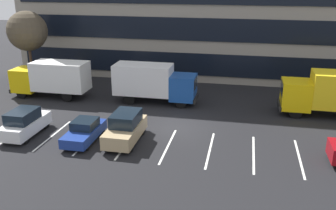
{
  "coord_description": "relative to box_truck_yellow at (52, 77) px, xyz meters",
  "views": [
    {
      "loc": [
        4.69,
        -25.21,
        10.82
      ],
      "look_at": [
        -0.89,
        1.07,
        1.4
      ],
      "focal_mm": 39.84,
      "sensor_mm": 36.0,
      "label": 1
    }
  ],
  "objects": [
    {
      "name": "ground_plane",
      "position": [
        12.7,
        -5.04,
        -1.89
      ],
      "size": [
        120.0,
        120.0,
        0.0
      ],
      "primitive_type": "plane",
      "color": "black"
    },
    {
      "name": "lot_markings",
      "position": [
        12.7,
        -8.15,
        -1.89
      ],
      "size": [
        22.54,
        5.4,
        0.01
      ],
      "color": "silver",
      "rests_on": "ground_plane"
    },
    {
      "name": "box_truck_yellow",
      "position": [
        0.0,
        0.0,
        0.0
      ],
      "size": [
        7.25,
        2.4,
        3.36
      ],
      "color": "yellow",
      "rests_on": "ground_plane"
    },
    {
      "name": "box_truck_blue",
      "position": [
        9.57,
        0.43,
        0.03
      ],
      "size": [
        7.35,
        2.43,
        3.41
      ],
      "color": "#194799",
      "rests_on": "ground_plane"
    },
    {
      "name": "box_truck_yellow_all",
      "position": [
        24.39,
        0.04,
        0.14
      ],
      "size": [
        7.79,
        2.58,
        3.61
      ],
      "color": "yellow",
      "rests_on": "ground_plane"
    },
    {
      "name": "suv_white",
      "position": [
        2.41,
        -8.48,
        -0.97
      ],
      "size": [
        1.79,
        4.21,
        1.91
      ],
      "color": "white",
      "rests_on": "ground_plane"
    },
    {
      "name": "suv_tan",
      "position": [
        9.71,
        -7.98,
        -0.91
      ],
      "size": [
        1.9,
        4.48,
        2.02
      ],
      "color": "tan",
      "rests_on": "ground_plane"
    },
    {
      "name": "sedan_navy",
      "position": [
        6.92,
        -8.48,
        -1.2
      ],
      "size": [
        1.72,
        4.1,
        1.47
      ],
      "color": "navy",
      "rests_on": "ground_plane"
    },
    {
      "name": "bare_tree",
      "position": [
        -4.3,
        3.73,
        3.57
      ],
      "size": [
        3.99,
        3.99,
        7.47
      ],
      "color": "#473323",
      "rests_on": "ground_plane"
    }
  ]
}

